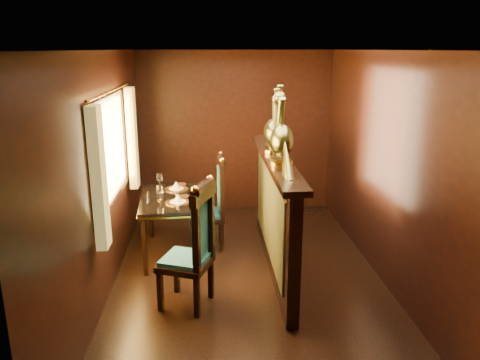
# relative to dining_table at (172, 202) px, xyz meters

# --- Properties ---
(ground) EXTENTS (5.00, 5.00, 0.00)m
(ground) POSITION_rel_dining_table_xyz_m (0.88, -0.80, -0.69)
(ground) COLOR black
(ground) RESTS_ON ground
(room_shell) EXTENTS (3.04, 5.04, 2.52)m
(room_shell) POSITION_rel_dining_table_xyz_m (0.80, -0.79, 0.90)
(room_shell) COLOR black
(room_shell) RESTS_ON ground
(partition) EXTENTS (0.26, 2.70, 1.36)m
(partition) POSITION_rel_dining_table_xyz_m (1.20, -0.50, 0.03)
(partition) COLOR black
(partition) RESTS_ON ground
(dining_table) EXTENTS (0.85, 1.33, 0.96)m
(dining_table) POSITION_rel_dining_table_xyz_m (0.00, 0.00, 0.00)
(dining_table) COLOR black
(dining_table) RESTS_ON ground
(chair_left) EXTENTS (0.62, 0.63, 1.33)m
(chair_left) POSITION_rel_dining_table_xyz_m (0.33, -1.31, 0.01)
(chair_left) COLOR black
(chair_left) RESTS_ON ground
(chair_right) EXTENTS (0.45, 0.50, 1.24)m
(chair_right) POSITION_rel_dining_table_xyz_m (0.55, 0.15, -0.04)
(chair_right) COLOR black
(chair_right) RESTS_ON ground
(peacock_left) EXTENTS (0.25, 0.67, 0.80)m
(peacock_left) POSITION_rel_dining_table_xyz_m (1.21, -0.92, 1.07)
(peacock_left) COLOR #1B532F
(peacock_left) RESTS_ON partition
(peacock_right) EXTENTS (0.23, 0.63, 0.75)m
(peacock_right) POSITION_rel_dining_table_xyz_m (1.21, -0.31, 1.05)
(peacock_right) COLOR #1B532F
(peacock_right) RESTS_ON partition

